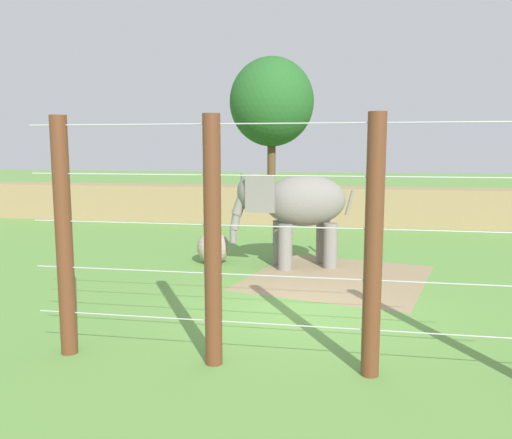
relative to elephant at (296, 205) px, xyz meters
The scene contains 7 objects.
ground_plane 4.53m from the elephant, 82.02° to the right, with size 120.00×120.00×0.00m, color #609342.
dirt_patch 2.45m from the elephant, 41.57° to the right, with size 4.39×4.73×0.01m, color #937F5B.
embankment_wall 8.81m from the elephant, 86.22° to the left, with size 36.00×1.80×1.64m, color #997F56.
elephant is the anchor object (origin of this frame).
enrichment_ball 2.75m from the elephant, behind, with size 0.97×0.97×0.97m, color gray.
cable_fence 7.12m from the elephant, 85.10° to the right, with size 8.33×0.27×3.94m.
tree_left_of_centre 13.83m from the elephant, 101.31° to the left, with size 4.42×4.42×8.08m.
Camera 1 is at (0.89, -10.75, 3.45)m, focal length 36.88 mm.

